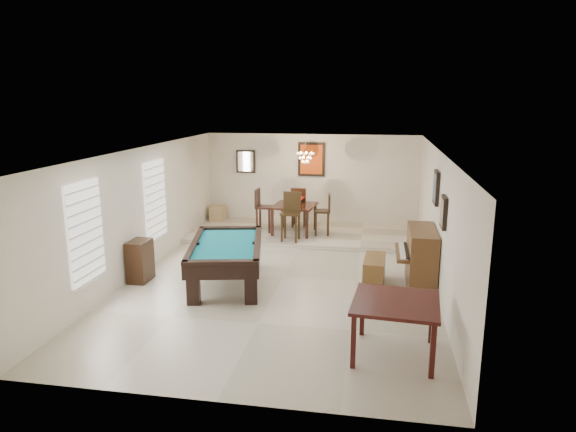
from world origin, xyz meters
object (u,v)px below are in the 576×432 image
(piano_bench, at_px, (374,271))
(dining_chair_east, at_px, (322,214))
(dining_chair_north, at_px, (299,207))
(pool_table, at_px, (226,264))
(dining_chair_south, at_px, (290,217))
(apothecary_chest, at_px, (140,261))
(flower_vase, at_px, (294,196))
(dining_table, at_px, (294,217))
(square_table, at_px, (395,328))
(chandelier, at_px, (305,153))
(dining_chair_west, at_px, (265,210))
(corner_bench, at_px, (218,213))
(upright_piano, at_px, (414,258))

(piano_bench, height_order, dining_chair_east, dining_chair_east)
(dining_chair_north, bearing_deg, pool_table, 79.21)
(dining_chair_south, bearing_deg, pool_table, -101.92)
(apothecary_chest, height_order, flower_vase, flower_vase)
(pool_table, xyz_separation_m, dining_table, (0.76, 3.66, 0.15))
(flower_vase, bearing_deg, dining_table, 0.00)
(square_table, height_order, chandelier, chandelier)
(piano_bench, relative_size, dining_chair_west, 0.87)
(piano_bench, xyz_separation_m, chandelier, (-1.84, 3.32, 1.92))
(piano_bench, height_order, corner_bench, piano_bench)
(dining_table, xyz_separation_m, dining_chair_south, (0.03, -0.76, 0.16))
(flower_vase, height_order, dining_chair_east, flower_vase)
(dining_table, relative_size, dining_chair_north, 0.96)
(dining_table, bearing_deg, upright_piano, -47.89)
(upright_piano, relative_size, dining_chair_west, 1.22)
(dining_chair_east, bearing_deg, upright_piano, 27.85)
(corner_bench, distance_m, chandelier, 3.40)
(square_table, bearing_deg, dining_chair_south, 114.43)
(dining_table, distance_m, dining_chair_east, 0.74)
(pool_table, height_order, square_table, square_table)
(piano_bench, bearing_deg, corner_bench, 136.71)
(pool_table, height_order, upright_piano, upright_piano)
(chandelier, bearing_deg, pool_table, -105.09)
(flower_vase, distance_m, dining_chair_west, 0.90)
(piano_bench, bearing_deg, pool_table, -170.73)
(dining_table, bearing_deg, flower_vase, 0.00)
(pool_table, relative_size, dining_table, 2.33)
(piano_bench, distance_m, dining_chair_west, 4.35)
(square_table, distance_m, piano_bench, 2.83)
(piano_bench, relative_size, dining_table, 0.94)
(square_table, height_order, upright_piano, upright_piano)
(dining_chair_east, distance_m, corner_bench, 3.36)
(dining_chair_east, xyz_separation_m, chandelier, (-0.47, 0.16, 1.55))
(piano_bench, relative_size, dining_chair_east, 0.93)
(apothecary_chest, height_order, dining_chair_east, dining_chair_east)
(dining_chair_south, bearing_deg, dining_chair_north, 93.39)
(piano_bench, bearing_deg, dining_table, 123.39)
(dining_table, height_order, dining_chair_south, dining_chair_south)
(dining_chair_south, bearing_deg, piano_bench, -46.30)
(dining_chair_north, relative_size, dining_chair_west, 0.97)
(dining_chair_north, bearing_deg, square_table, 108.90)
(dining_table, bearing_deg, dining_chair_north, 88.05)
(dining_chair_north, bearing_deg, dining_chair_south, 89.50)
(apothecary_chest, xyz_separation_m, dining_chair_east, (3.25, 3.73, 0.24))
(dining_chair_north, height_order, corner_bench, dining_chair_north)
(piano_bench, bearing_deg, square_table, -83.78)
(square_table, xyz_separation_m, apothecary_chest, (-4.93, 2.24, 0.01))
(dining_chair_north, distance_m, dining_chair_east, 1.03)
(upright_piano, bearing_deg, dining_table, 132.11)
(square_table, relative_size, flower_vase, 5.05)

